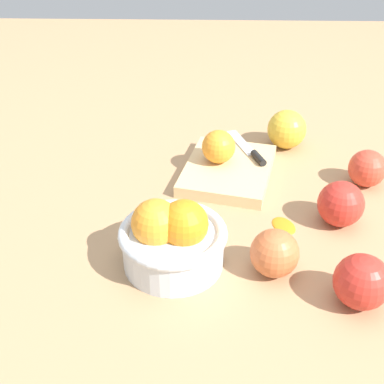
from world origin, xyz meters
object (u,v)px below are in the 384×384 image
object	(u,v)px
apple_front_right	(367,168)
orange_on_board	(219,147)
knife	(250,151)
apple_mid_left	(275,253)
apple_front_left_2	(362,282)
apple_front_right_2	(287,129)
bowl	(172,238)
cutting_board	(228,170)
apple_front_left	(341,204)

from	to	relation	value
apple_front_right	orange_on_board	bearing A→B (deg)	81.92
apple_front_right	knife	bearing A→B (deg)	70.94
apple_mid_left	apple_front_left_2	distance (m)	0.13
knife	orange_on_board	bearing A→B (deg)	117.96
orange_on_board	apple_mid_left	distance (m)	0.30
apple_front_right	apple_front_right_2	bearing A→B (deg)	42.00
bowl	orange_on_board	size ratio (longest dim) A/B	2.52
orange_on_board	apple_front_left_2	distance (m)	0.40
bowl	cutting_board	xyz separation A→B (m)	(0.26, -0.09, -0.04)
bowl	apple_front_left_2	bearing A→B (deg)	-106.12
cutting_board	apple_front_left	xyz separation A→B (m)	(-0.15, -0.18, 0.03)
bowl	apple_front_left	world-z (taller)	bowl
bowl	apple_front_right_2	size ratio (longest dim) A/B	1.99
apple_front_left	cutting_board	bearing A→B (deg)	50.72
apple_front_right_2	apple_front_left	world-z (taller)	apple_front_right_2
knife	apple_front_left	size ratio (longest dim) A/B	1.94
knife	apple_front_left_2	distance (m)	0.41
apple_mid_left	apple_front_left	bearing A→B (deg)	-43.87
bowl	apple_front_right	world-z (taller)	bowl
bowl	apple_front_right_2	distance (m)	0.44
orange_on_board	knife	bearing A→B (deg)	-62.04
bowl	apple_front_left_2	distance (m)	0.28
orange_on_board	apple_front_left	size ratio (longest dim) A/B	0.83
apple_front_right	apple_front_left_2	size ratio (longest dim) A/B	0.90
knife	apple_front_right	world-z (taller)	apple_front_right
apple_front_left	knife	bearing A→B (deg)	34.86
cutting_board	apple_front_right_2	distance (m)	0.18
cutting_board	apple_mid_left	world-z (taller)	apple_mid_left
knife	apple_front_left	xyz separation A→B (m)	(-0.20, -0.14, 0.01)
apple_front_right	apple_front_left_2	world-z (taller)	apple_front_left_2
cutting_board	apple_front_left	distance (m)	0.24
apple_front_right_2	apple_front_left_2	world-z (taller)	apple_front_right_2
knife	apple_front_left	world-z (taller)	apple_front_left
orange_on_board	apple_front_right_2	xyz separation A→B (m)	(0.11, -0.15, -0.01)
orange_on_board	apple_front_left_2	xyz separation A→B (m)	(-0.35, -0.19, -0.02)
knife	apple_front_right_2	xyz separation A→B (m)	(0.07, -0.08, 0.01)
apple_front_left_2	apple_mid_left	bearing A→B (deg)	61.65
orange_on_board	apple_front_left	distance (m)	0.26
apple_front_right	bowl	bearing A→B (deg)	123.73
orange_on_board	apple_front_left_2	world-z (taller)	orange_on_board
orange_on_board	apple_front_left	xyz separation A→B (m)	(-0.16, -0.20, -0.02)
apple_front_right	apple_front_left	world-z (taller)	apple_front_left
apple_mid_left	orange_on_board	bearing A→B (deg)	15.35
bowl	apple_front_right	distance (m)	0.42
cutting_board	apple_front_right	bearing A→B (deg)	-95.66
bowl	apple_front_right	xyz separation A→B (m)	(0.24, -0.35, -0.01)
cutting_board	orange_on_board	distance (m)	0.05
apple_front_right_2	apple_front_right	bearing A→B (deg)	-138.00
apple_front_right_2	apple_front_left	xyz separation A→B (m)	(-0.27, -0.06, -0.00)
cutting_board	apple_front_right	xyz separation A→B (m)	(-0.03, -0.26, 0.02)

